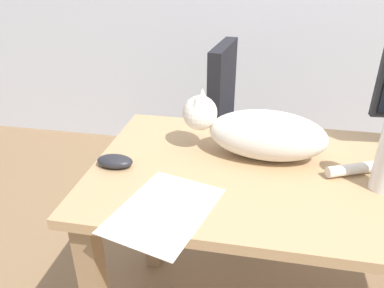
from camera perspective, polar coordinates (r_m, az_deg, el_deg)
name	(u,v)px	position (r m, az deg, el deg)	size (l,w,h in m)	color
desk	(325,207)	(1.20, 19.82, -9.13)	(1.40, 0.67, 0.72)	tan
office_chair	(246,150)	(1.91, 8.29, -0.90)	(0.48, 0.48, 0.92)	black
cat	(260,133)	(1.15, 10.38, 1.75)	(0.61, 0.21, 0.20)	silver
computer_mouse	(115,161)	(1.13, -11.76, -2.60)	(0.11, 0.06, 0.04)	#232328
paper_sheet	(164,210)	(0.94, -4.28, -10.07)	(0.21, 0.30, 0.00)	white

